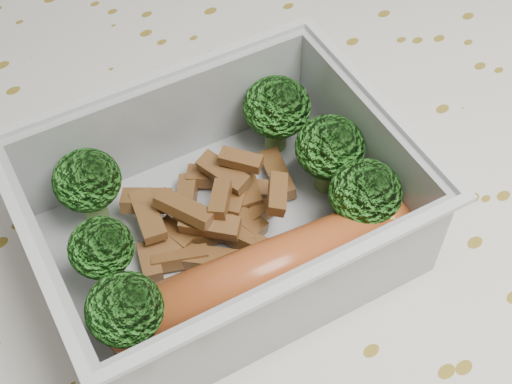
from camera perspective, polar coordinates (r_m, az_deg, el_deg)
dining_table at (r=0.46m, az=0.51°, el=-8.53°), size 1.40×0.90×0.75m
tablecloth at (r=0.42m, az=0.56°, el=-5.19°), size 1.46×0.96×0.19m
lunch_container at (r=0.36m, az=-2.72°, el=-2.19°), size 0.21×0.17×0.06m
broccoli_florets at (r=0.36m, az=-1.88°, el=0.29°), size 0.17×0.13×0.05m
meat_pile at (r=0.37m, az=-3.36°, el=-1.54°), size 0.11×0.08×0.03m
sausage at (r=0.35m, az=0.77°, el=-6.46°), size 0.16×0.06×0.03m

